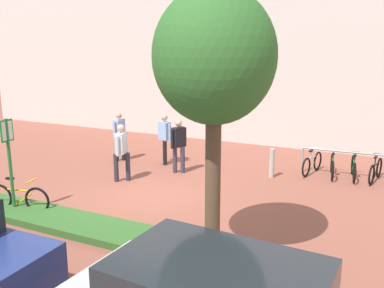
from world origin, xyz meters
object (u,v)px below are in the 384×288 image
Objects in this scene: person_casual_tan at (121,149)px; person_shirt_blue at (119,133)px; bike_at_sign at (19,198)px; person_suited_dark at (179,143)px; tree_sidewalk at (214,59)px; person_shirt_white at (165,136)px; bollard_steel at (272,163)px; parking_sign_post at (9,152)px; bike_rack_cluster at (364,169)px.

person_casual_tan is 1.00× the size of person_shirt_blue.
bike_at_sign is 5.05m from person_suited_dark.
tree_sidewalk is 2.86× the size of person_suited_dark.
person_shirt_blue is (-1.65, -0.30, 0.00)m from person_shirt_white.
parking_sign_post is at bearing -130.95° from bollard_steel.
parking_sign_post is 3.38m from person_casual_tan.
bike_rack_cluster is at bearing 27.09° from person_casual_tan.
person_casual_tan is (-0.21, -2.20, 0.00)m from person_shirt_white.
person_suited_dark is at bearing -161.32° from bike_rack_cluster.
parking_sign_post is at bearing -112.89° from person_suited_dark.
bike_rack_cluster is at bearing 41.23° from bike_at_sign.
bollard_steel is 0.52× the size of person_shirt_white.
tree_sidewalk is 2.86× the size of person_shirt_white.
person_shirt_blue is (-0.59, 5.00, 0.63)m from bike_at_sign.
tree_sidewalk is at bearing -0.46° from parking_sign_post.
tree_sidewalk is at bearing -36.94° from person_casual_tan.
person_suited_dark is (-3.22, 4.77, -2.73)m from tree_sidewalk.
person_suited_dark is 2.58m from person_shirt_blue.
parking_sign_post reaches higher than bike_at_sign.
person_shirt_white is at bearing 10.38° from person_shirt_blue.
tree_sidewalk is at bearing -52.91° from person_shirt_white.
person_casual_tan reaches higher than bike_rack_cluster.
tree_sidewalk reaches higher than person_shirt_blue.
person_shirt_blue is (-5.77, 5.16, -2.73)m from tree_sidewalk.
person_shirt_blue is at bearing 171.26° from person_suited_dark.
bike_rack_cluster is (7.33, 6.42, -0.00)m from bike_at_sign.
bike_at_sign is (0.04, 0.12, -1.17)m from parking_sign_post.
bike_at_sign is at bearing -113.02° from person_suited_dark.
person_suited_dark reaches higher than bike_at_sign.
bike_rack_cluster is at bearing 18.68° from person_suited_dark.
parking_sign_post is 1.17m from bike_at_sign.
bike_rack_cluster is at bearing 21.59° from bollard_steel.
person_suited_dark is (1.96, 4.61, 0.63)m from bike_at_sign.
person_suited_dark is at bearing -8.74° from person_shirt_blue.
person_shirt_white and person_casual_tan have the same top height.
person_shirt_white is (1.05, 5.30, 0.63)m from bike_at_sign.
person_shirt_white and person_shirt_blue have the same top height.
tree_sidewalk is 2.86× the size of person_casual_tan.
person_suited_dark is 1.00× the size of person_shirt_blue.
person_casual_tan is (0.84, 3.11, 0.63)m from bike_at_sign.
tree_sidewalk is 5.66m from parking_sign_post.
person_casual_tan and person_shirt_blue have the same top height.
bike_rack_cluster is 6.41m from person_shirt_white.
parking_sign_post is at bearing -138.40° from bike_rack_cluster.
person_suited_dark is (1.12, 1.50, 0.00)m from person_casual_tan.
person_shirt_white is at bearing 78.77° from bike_at_sign.
person_shirt_blue is (-0.56, 5.12, -0.53)m from parking_sign_post.
person_casual_tan is (-4.34, 3.26, -2.73)m from tree_sidewalk.
person_shirt_blue is (-1.43, 1.90, 0.00)m from person_casual_tan.
person_casual_tan is at bearing -149.57° from bollard_steel.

